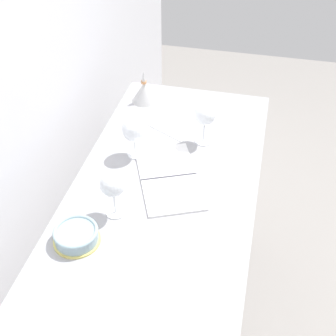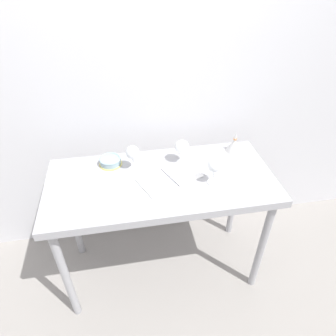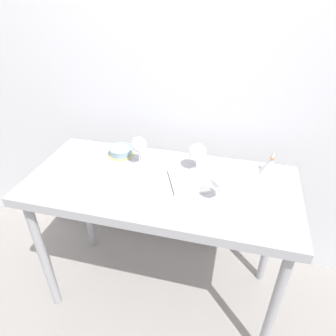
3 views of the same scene
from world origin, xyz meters
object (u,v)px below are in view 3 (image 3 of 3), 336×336
Objects in this scene: tasting_sheet_upper at (240,185)px; decanter_funnel at (271,166)px; wine_glass_near_right at (220,180)px; open_notebook at (170,183)px; tasting_bowl at (121,151)px; wine_glass_far_right at (197,152)px; wine_glass_far_left at (139,145)px.

tasting_sheet_upper is 1.72× the size of decanter_funnel.
wine_glass_near_right reaches higher than decanter_funnel.
open_notebook reaches higher than tasting_sheet_upper.
wine_glass_far_right is at bearing -6.97° from tasting_bowl.
decanter_funnel reaches higher than open_notebook.
tasting_bowl is at bearing 125.59° from open_notebook.
wine_glass_far_right is 0.28m from wine_glass_near_right.
wine_glass_far_right is 0.28m from tasting_sheet_upper.
tasting_bowl is (-0.46, 0.06, -0.09)m from wine_glass_far_right.
decanter_funnel is (0.85, 0.01, 0.02)m from tasting_bowl.
wine_glass_far_left is at bearing -158.32° from tasting_sheet_upper.
open_notebook is at bearing -155.25° from decanter_funnel.
tasting_bowl is at bearing -179.09° from decanter_funnel.
decanter_funnel is (0.38, 0.07, -0.07)m from wine_glass_far_right.
wine_glass_near_right is at bearing -41.87° from open_notebook.
wine_glass_far_right is 0.40m from decanter_funnel.
wine_glass_far_right is 0.65× the size of tasting_sheet_upper.
open_notebook is (0.21, -0.13, -0.12)m from wine_glass_far_left.
wine_glass_near_right is at bearing -26.14° from tasting_bowl.
tasting_bowl is (-0.36, 0.21, 0.02)m from open_notebook.
wine_glass_near_right reaches higher than tasting_sheet_upper.
wine_glass_far_left is 0.19m from tasting_bowl.
wine_glass_far_right is at bearing 4.09° from wine_glass_far_left.
wine_glass_far_left is 1.00× the size of wine_glass_near_right.
wine_glass_far_left is 0.71m from decanter_funnel.
tasting_sheet_upper is (0.56, -0.06, -0.12)m from wine_glass_far_left.
wine_glass_far_right reaches higher than tasting_bowl.
open_notebook is at bearing -140.06° from tasting_sheet_upper.
wine_glass_near_right reaches higher than tasting_bowl.
wine_glass_near_right is at bearing -59.42° from wine_glass_far_right.
decanter_funnel is (0.24, 0.31, -0.08)m from wine_glass_near_right.
decanter_funnel is at bearing 10.32° from wine_glass_far_right.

